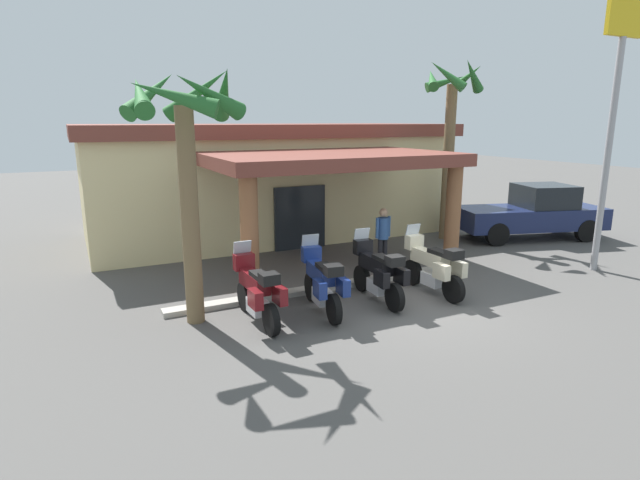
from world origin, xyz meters
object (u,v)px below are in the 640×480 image
Objects in this scene: motorcycle_blue at (322,282)px; palm_tree_near_portico at (450,117)px; motel_building at (271,179)px; motorcycle_maroon at (257,291)px; motorcycle_black at (378,273)px; pickup_truck_navy at (533,213)px; palm_tree_roadside at (185,137)px; motorcycle_cream at (433,266)px; pedestrian at (383,234)px; roadside_sign at (616,92)px.

motorcycle_blue is 9.36m from palm_tree_near_portico.
motel_building reaches higher than motorcycle_blue.
motorcycle_maroon is 1.00× the size of motorcycle_black.
motel_building reaches higher than motorcycle_maroon.
motorcycle_maroon is 0.36× the size of palm_tree_near_portico.
palm_tree_roadside reaches higher than pickup_truck_navy.
motorcycle_black is 1.00× the size of motorcycle_cream.
pedestrian is at bearing 15.67° from palm_tree_roadside.
motorcycle_black is at bearing 83.31° from motorcycle_cream.
pickup_truck_navy is at bearing -30.86° from motel_building.
motorcycle_blue is 0.30× the size of roadside_sign.
motorcycle_cream is 7.85m from pickup_truck_navy.
palm_tree_roadside is at bearing 173.56° from roadside_sign.
pickup_truck_navy is at bearing -76.07° from motorcycle_maroon.
pickup_truck_navy is (8.13, -4.98, -1.15)m from motel_building.
motorcycle_black is (1.50, 0.04, 0.00)m from motorcycle_blue.
motel_building reaches higher than pedestrian.
motorcycle_cream is at bearing -84.20° from motorcycle_blue.
motorcycle_blue is 1.26× the size of pedestrian.
roadside_sign is at bearing -95.48° from motorcycle_cream.
motel_building is at bearing 146.45° from palm_tree_near_portico.
palm_tree_near_portico is (4.33, 4.69, 3.59)m from motorcycle_cream.
motorcycle_blue is 1.50m from motorcycle_black.
motel_building is 8.89m from motorcycle_maroon.
palm_tree_roadside reaches higher than pedestrian.
motorcycle_black is 8.21m from palm_tree_near_portico.
roadside_sign is (-1.67, -3.68, 3.98)m from pickup_truck_navy.
roadside_sign reaches higher than motel_building.
motorcycle_blue is at bearing -93.18° from motorcycle_maroon.
motorcycle_black is 0.36× the size of palm_tree_near_portico.
motorcycle_blue is 9.49m from roadside_sign.
motorcycle_cream is 0.30× the size of roadside_sign.
palm_tree_roadside is (-5.67, 0.81, 3.16)m from motorcycle_cream.
pedestrian is at bearing -78.37° from motel_building.
motorcycle_black is at bearing -93.08° from motel_building.
palm_tree_near_portico is at bearing 102.66° from roadside_sign.
motorcycle_black is 1.26× the size of pedestrian.
palm_tree_near_portico is (4.19, 2.25, 3.27)m from pedestrian.
palm_tree_near_portico is at bearing 169.65° from pickup_truck_navy.
palm_tree_roadside reaches higher than motorcycle_black.
pedestrian reaches higher than motorcycle_maroon.
motorcycle_cream is (0.99, -8.21, -1.39)m from motel_building.
motorcycle_maroon is 3.00m from motorcycle_black.
palm_tree_roadside reaches higher than motorcycle_blue.
pickup_truck_navy reaches higher than motorcycle_cream.
roadside_sign reaches higher than motorcycle_black.
motel_building is at bearing 6.03° from motorcycle_cream.
motorcycle_cream is (1.50, -0.15, 0.00)m from motorcycle_black.
motorcycle_black is at bearing 175.08° from roadside_sign.
palm_tree_near_portico is 1.17× the size of palm_tree_roadside.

